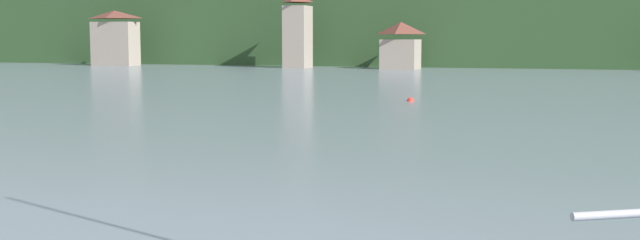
% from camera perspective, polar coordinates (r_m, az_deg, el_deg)
% --- Properties ---
extents(shore_building_west, '(6.59, 3.46, 7.96)m').
position_cam_1_polar(shore_building_west, '(116.47, -14.86, 5.80)').
color(shore_building_west, gray).
rests_on(shore_building_west, ground_plane).
extents(shore_building_westcentral, '(3.22, 3.96, 9.82)m').
position_cam_1_polar(shore_building_westcentral, '(104.46, -1.66, 6.49)').
color(shore_building_westcentral, gray).
rests_on(shore_building_westcentral, ground_plane).
extents(shore_building_central, '(4.75, 5.29, 6.08)m').
position_cam_1_polar(shore_building_central, '(101.36, 5.97, 5.45)').
color(shore_building_central, gray).
rests_on(shore_building_central, ground_plane).
extents(mooring_buoy_near, '(0.49, 0.49, 0.49)m').
position_cam_1_polar(mooring_buoy_near, '(50.11, 6.69, 1.39)').
color(mooring_buoy_near, red).
rests_on(mooring_buoy_near, ground_plane).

